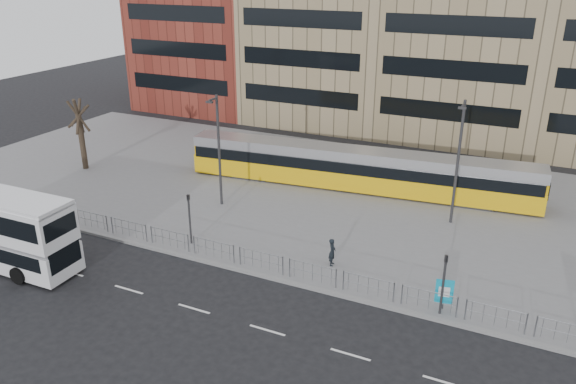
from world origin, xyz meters
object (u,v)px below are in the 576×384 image
at_px(traffic_light_east, 444,277).
at_px(bare_tree, 76,96).
at_px(lamp_post_east, 458,158).
at_px(ad_panel, 444,292).
at_px(lamp_post_west, 218,146).
at_px(tram, 357,169).
at_px(pedestrian, 332,252).
at_px(traffic_light_west, 189,213).

distance_m(traffic_light_east, bare_tree, 31.30).
height_order(traffic_light_east, lamp_post_east, lamp_post_east).
height_order(ad_panel, lamp_post_west, lamp_post_west).
height_order(tram, pedestrian, tram).
relative_size(ad_panel, lamp_post_east, 0.20).
xyz_separation_m(traffic_light_west, lamp_post_east, (13.32, 9.49, 2.36)).
bearing_deg(traffic_light_west, ad_panel, -13.03).
bearing_deg(ad_panel, traffic_light_east, -108.00).
distance_m(tram, pedestrian, 11.64).
height_order(traffic_light_west, lamp_post_east, lamp_post_east).
bearing_deg(lamp_post_east, tram, 157.57).
bearing_deg(bare_tree, tram, 13.97).
height_order(ad_panel, traffic_light_west, traffic_light_west).
bearing_deg(lamp_post_east, traffic_light_west, -144.54).
height_order(tram, bare_tree, bare_tree).
distance_m(traffic_light_east, lamp_post_west, 17.66).
bearing_deg(traffic_light_east, tram, 104.78).
distance_m(traffic_light_west, bare_tree, 17.31).
relative_size(traffic_light_east, bare_tree, 0.38).
bearing_deg(traffic_light_east, lamp_post_west, 139.34).
bearing_deg(pedestrian, tram, -0.58).
height_order(traffic_light_east, lamp_post_west, lamp_post_west).
bearing_deg(lamp_post_east, bare_tree, -175.54).
relative_size(lamp_post_west, lamp_post_east, 0.96).
xyz_separation_m(traffic_light_west, bare_tree, (-15.21, 7.26, 3.91)).
bearing_deg(tram, traffic_light_west, -121.43).
bearing_deg(bare_tree, ad_panel, -14.50).
xyz_separation_m(ad_panel, lamp_post_east, (-1.45, 9.99, 3.41)).
relative_size(ad_panel, traffic_light_east, 0.51).
relative_size(traffic_light_west, lamp_post_west, 0.41).
xyz_separation_m(ad_panel, traffic_light_east, (-0.03, -0.45, 1.05)).
xyz_separation_m(ad_panel, bare_tree, (-29.99, 7.76, 4.96)).
height_order(tram, traffic_light_east, traffic_light_east).
bearing_deg(bare_tree, lamp_post_west, -6.42).
height_order(pedestrian, lamp_post_west, lamp_post_west).
xyz_separation_m(pedestrian, lamp_post_west, (-9.91, 4.54, 3.38)).
height_order(ad_panel, lamp_post_east, lamp_post_east).
bearing_deg(pedestrian, traffic_light_east, -121.57).
bearing_deg(traffic_light_west, lamp_post_west, 93.31).
distance_m(tram, bare_tree, 22.25).
bearing_deg(lamp_post_east, lamp_post_west, -165.68).
height_order(traffic_light_east, bare_tree, bare_tree).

